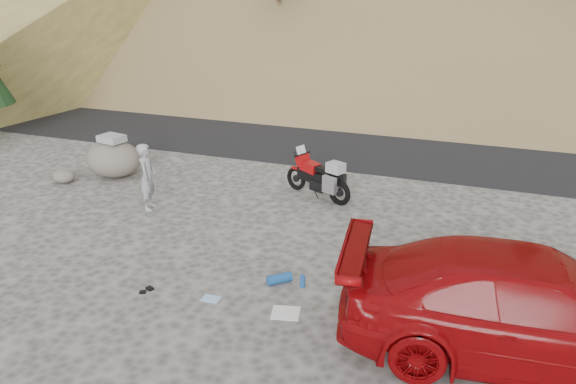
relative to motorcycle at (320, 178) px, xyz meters
The scene contains 14 objects.
ground 3.59m from the motorcycle, 109.87° to the right, with size 140.00×140.00×0.00m, color #474542.
road 5.81m from the motorcycle, 102.05° to the left, with size 120.00×7.00×0.05m, color black.
motorcycle is the anchor object (origin of this frame).
man 4.23m from the motorcycle, 150.46° to the right, with size 0.59×0.39×1.62m, color #96969B.
red_car 6.85m from the motorcycle, 46.40° to the right, with size 2.26×5.57×1.62m, color maroon.
boulder 5.87m from the motorcycle, behind, with size 1.93×1.81×1.18m.
small_rock 6.98m from the motorcycle, 169.12° to the right, with size 0.77×0.74×0.37m.
gear_white_cloth 5.28m from the motorcycle, 79.15° to the right, with size 0.47×0.42×0.02m, color white.
gear_blue_mat 4.33m from the motorcycle, 82.85° to the right, with size 0.18×0.18×0.46m, color #17498D.
gear_bottle 4.39m from the motorcycle, 77.04° to the right, with size 0.09×0.09×0.24m, color #17498D.
gear_funnel 5.67m from the motorcycle, 59.71° to the right, with size 0.15×0.15×0.19m, color red.
gear_glove_a 5.54m from the motorcycle, 106.53° to the right, with size 0.13×0.09×0.04m, color black.
gear_glove_b 5.69m from the motorcycle, 106.61° to the right, with size 0.11×0.08×0.04m, color black.
gear_blue_cloth 5.23m from the motorcycle, 94.28° to the right, with size 0.31×0.23×0.01m, color #97B9EA.
Camera 1 is at (4.98, -9.30, 5.29)m, focal length 35.00 mm.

